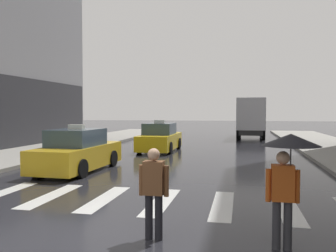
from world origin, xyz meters
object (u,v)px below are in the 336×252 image
object	(u,v)px
taxi_second	(160,139)
pedestrian_plain_coat	(154,188)
taxi_lead	(78,152)
box_truck	(251,117)
pedestrian_with_umbrella	(288,159)

from	to	relation	value
taxi_second	pedestrian_plain_coat	xyz separation A→B (m)	(3.08, -13.70, 0.21)
taxi_lead	taxi_second	world-z (taller)	same
taxi_lead	pedestrian_plain_coat	xyz separation A→B (m)	(4.67, -6.46, 0.21)
taxi_second	box_truck	world-z (taller)	box_truck
box_truck	pedestrian_with_umbrella	distance (m)	24.53
taxi_lead	box_truck	bearing A→B (deg)	68.81
pedestrian_with_umbrella	taxi_second	bearing A→B (deg)	111.41
box_truck	pedestrian_plain_coat	distance (m)	24.66
pedestrian_plain_coat	pedestrian_with_umbrella	bearing A→B (deg)	0.29
pedestrian_with_umbrella	pedestrian_plain_coat	world-z (taller)	pedestrian_with_umbrella
taxi_lead	taxi_second	distance (m)	7.41
taxi_second	pedestrian_with_umbrella	size ratio (longest dim) A/B	2.34
pedestrian_with_umbrella	taxi_lead	bearing A→B (deg)	137.17
pedestrian_with_umbrella	pedestrian_plain_coat	bearing A→B (deg)	-179.71
taxi_lead	box_truck	distance (m)	19.42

